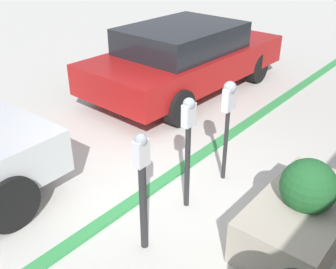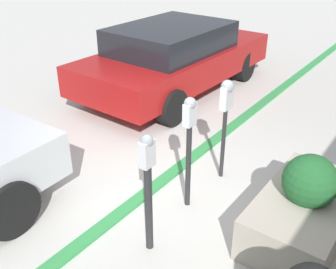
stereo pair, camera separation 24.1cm
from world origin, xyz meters
The scene contains 7 objects.
ground_plane centered at (0.00, 0.00, 0.00)m, with size 40.00×40.00×0.00m, color beige.
curb_strip centered at (0.00, 0.08, 0.02)m, with size 19.00×0.16×0.04m.
parking_meter_nearest centered at (-0.84, -0.52, 0.83)m, with size 0.15×0.13×1.33m.
parking_meter_second centered at (-0.01, -0.44, 0.96)m, with size 0.16×0.14×1.39m.
parking_meter_middle centered at (0.76, -0.47, 1.04)m, with size 0.19×0.16×1.36m.
planter_box centered at (0.30, -1.72, 0.34)m, with size 1.60×0.86×0.96m.
parked_car_middle centered at (2.93, 1.83, 0.71)m, with size 4.36×1.99×1.34m.
Camera 1 is at (-3.08, -2.69, 2.98)m, focal length 42.00 mm.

